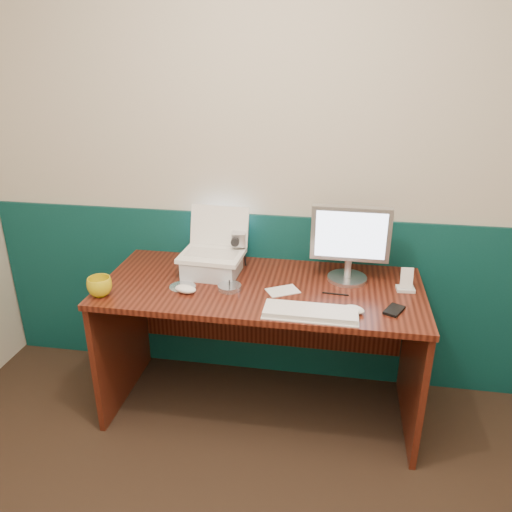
% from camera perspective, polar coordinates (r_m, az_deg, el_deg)
% --- Properties ---
extents(back_wall, '(3.50, 0.04, 2.50)m').
position_cam_1_polar(back_wall, '(2.66, 3.92, 9.73)').
color(back_wall, beige).
rests_on(back_wall, ground).
extents(wainscot, '(3.48, 0.02, 1.00)m').
position_cam_1_polar(wainscot, '(2.91, 3.51, -4.86)').
color(wainscot, '#083635').
rests_on(wainscot, ground).
extents(desk, '(1.60, 0.70, 0.75)m').
position_cam_1_polar(desk, '(2.68, 0.54, -10.58)').
color(desk, black).
rests_on(desk, ground).
extents(laptop_riser, '(0.29, 0.25, 0.09)m').
position_cam_1_polar(laptop_riser, '(2.60, -5.03, -1.13)').
color(laptop_riser, silver).
rests_on(laptop_riser, desk).
extents(laptop, '(0.33, 0.26, 0.26)m').
position_cam_1_polar(laptop, '(2.54, -5.17, 2.58)').
color(laptop, white).
rests_on(laptop, laptop_riser).
extents(monitor, '(0.39, 0.11, 0.39)m').
position_cam_1_polar(monitor, '(2.52, 10.66, 1.29)').
color(monitor, silver).
rests_on(monitor, desk).
extents(keyboard, '(0.41, 0.14, 0.02)m').
position_cam_1_polar(keyboard, '(2.23, 6.25, -6.49)').
color(keyboard, white).
rests_on(keyboard, desk).
extents(mouse_right, '(0.11, 0.09, 0.03)m').
position_cam_1_polar(mouse_right, '(2.28, 11.15, -6.00)').
color(mouse_right, white).
rests_on(mouse_right, desk).
extents(mouse_left, '(0.12, 0.09, 0.04)m').
position_cam_1_polar(mouse_left, '(2.44, -8.06, -3.75)').
color(mouse_left, white).
rests_on(mouse_left, desk).
extents(mug, '(0.13, 0.13, 0.09)m').
position_cam_1_polar(mug, '(2.49, -17.43, -3.35)').
color(mug, gold).
rests_on(mug, desk).
extents(camcorder, '(0.11, 0.15, 0.21)m').
position_cam_1_polar(camcorder, '(2.66, -1.93, 0.91)').
color(camcorder, silver).
rests_on(camcorder, desk).
extents(cd_spindle, '(0.12, 0.12, 0.02)m').
position_cam_1_polar(cd_spindle, '(2.45, -3.04, -3.59)').
color(cd_spindle, silver).
rests_on(cd_spindle, desk).
extents(cd_loose_a, '(0.13, 0.13, 0.00)m').
position_cam_1_polar(cd_loose_a, '(2.50, -8.40, -3.47)').
color(cd_loose_a, silver).
rests_on(cd_loose_a, desk).
extents(pen, '(0.13, 0.01, 0.01)m').
position_cam_1_polar(pen, '(2.43, 9.08, -4.30)').
color(pen, black).
rests_on(pen, desk).
extents(papers, '(0.18, 0.16, 0.00)m').
position_cam_1_polar(papers, '(2.44, 3.07, -4.00)').
color(papers, white).
rests_on(papers, desk).
extents(dock, '(0.09, 0.07, 0.02)m').
position_cam_1_polar(dock, '(2.54, 16.69, -3.63)').
color(dock, silver).
rests_on(dock, desk).
extents(music_player, '(0.06, 0.03, 0.10)m').
position_cam_1_polar(music_player, '(2.52, 16.84, -2.42)').
color(music_player, white).
rests_on(music_player, dock).
extents(pda, '(0.11, 0.13, 0.01)m').
position_cam_1_polar(pda, '(2.34, 15.50, -5.98)').
color(pda, black).
rests_on(pda, desk).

